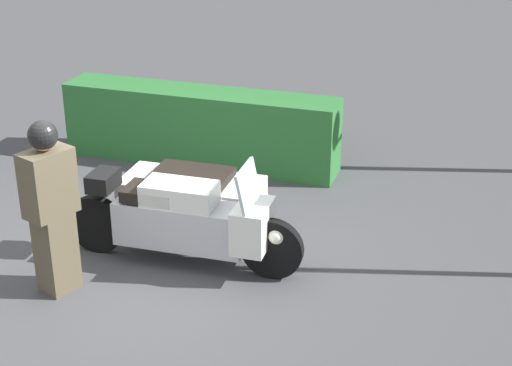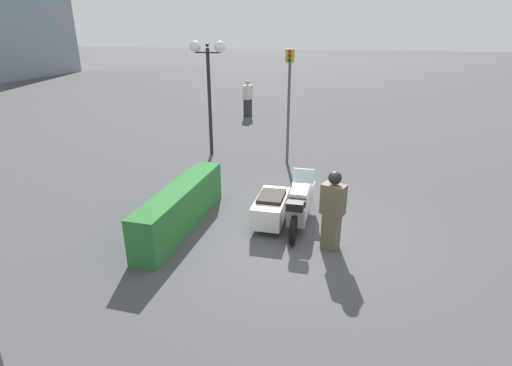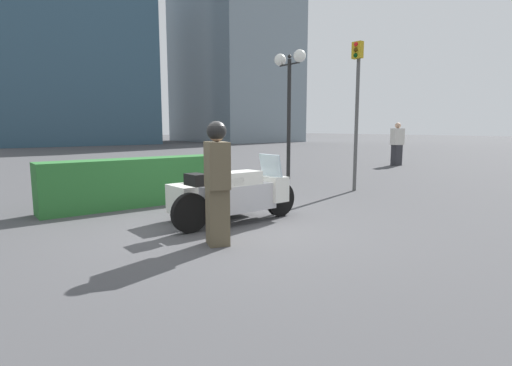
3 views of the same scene
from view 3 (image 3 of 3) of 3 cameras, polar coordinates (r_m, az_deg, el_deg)
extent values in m
plane|color=#424244|center=(6.37, -5.35, -6.76)|extent=(160.00, 160.00, 0.00)
cylinder|color=black|center=(7.31, 3.48, -2.33)|extent=(0.63, 0.12, 0.62)
cylinder|color=black|center=(6.22, -9.40, -4.25)|extent=(0.63, 0.12, 0.62)
cylinder|color=black|center=(7.15, -6.66, -3.16)|extent=(0.49, 0.12, 0.49)
cube|color=#B7B7BC|center=(6.70, -2.43, -2.13)|extent=(1.34, 0.44, 0.45)
cube|color=silver|center=(6.65, -2.45, 0.63)|extent=(0.73, 0.40, 0.24)
cube|color=black|center=(6.48, -4.58, 0.24)|extent=(0.54, 0.40, 0.12)
cube|color=silver|center=(7.15, 2.36, -0.76)|extent=(0.34, 0.55, 0.44)
cube|color=silver|center=(7.07, 2.09, 2.53)|extent=(0.13, 0.53, 0.40)
sphere|color=white|center=(7.32, 3.77, -1.10)|extent=(0.18, 0.18, 0.18)
cube|color=silver|center=(7.16, -6.27, -1.90)|extent=(1.51, 0.71, 0.50)
sphere|color=silver|center=(7.51, -2.21, -1.20)|extent=(0.48, 0.48, 0.47)
cube|color=black|center=(7.11, -6.30, 0.40)|extent=(0.84, 0.59, 0.09)
cube|color=black|center=(6.19, -8.54, 0.48)|extent=(0.25, 0.37, 0.18)
cube|color=brown|center=(5.55, -5.51, -4.76)|extent=(0.38, 0.40, 0.79)
cube|color=brown|center=(5.43, -5.60, 2.56)|extent=(0.42, 0.53, 0.63)
sphere|color=tan|center=(5.41, -5.67, 7.01)|extent=(0.21, 0.21, 0.21)
sphere|color=black|center=(5.41, -5.67, 7.41)|extent=(0.27, 0.27, 0.27)
cube|color=#28662D|center=(8.60, -16.99, 0.09)|extent=(3.65, 0.61, 0.98)
cylinder|color=black|center=(12.61, 4.72, 8.94)|extent=(0.12, 0.12, 3.68)
cylinder|color=black|center=(12.75, 4.81, 16.56)|extent=(0.05, 0.88, 0.05)
sphere|color=white|center=(13.10, 3.47, 17.16)|extent=(0.37, 0.37, 0.37)
sphere|color=white|center=(12.46, 6.24, 17.61)|extent=(0.37, 0.37, 0.37)
sphere|color=black|center=(12.79, 4.82, 17.57)|extent=(0.12, 0.12, 0.12)
cylinder|color=#4C4C4C|center=(10.46, 14.14, 7.87)|extent=(0.09, 0.09, 3.29)
cube|color=#B79319|center=(10.58, 14.31, 17.92)|extent=(0.15, 0.27, 0.40)
sphere|color=red|center=(10.55, 14.11, 18.68)|extent=(0.11, 0.11, 0.11)
sphere|color=#462D06|center=(10.53, 14.08, 17.98)|extent=(0.11, 0.11, 0.11)
sphere|color=#07350F|center=(10.50, 14.06, 17.28)|extent=(0.11, 0.11, 0.11)
cube|color=#2D2D33|center=(18.19, 19.44, 3.78)|extent=(0.42, 0.39, 0.88)
cube|color=beige|center=(18.16, 19.55, 6.27)|extent=(0.57, 0.42, 0.70)
sphere|color=tan|center=(18.15, 19.62, 7.74)|extent=(0.24, 0.24, 0.24)
cube|color=slate|center=(49.43, -3.20, 19.34)|extent=(10.42, 13.87, 22.83)
camera|label=1|loc=(7.11, 63.65, 23.12)|focal=55.00mm
camera|label=2|loc=(6.79, -88.34, 23.85)|focal=28.00mm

